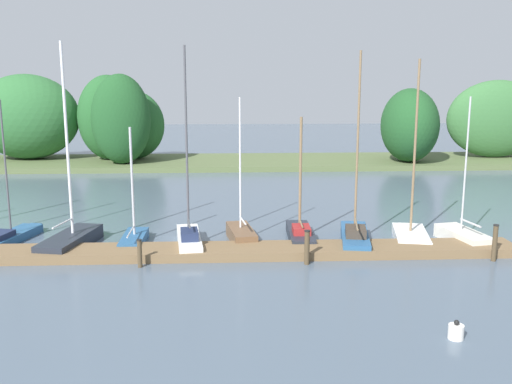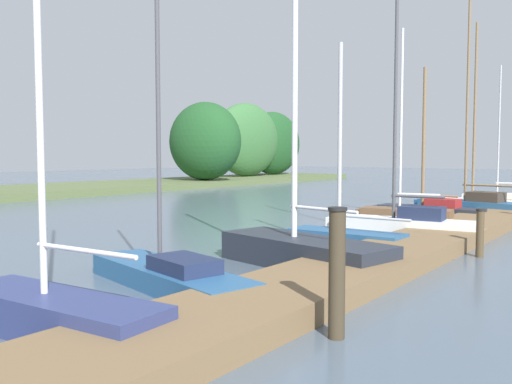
# 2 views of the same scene
# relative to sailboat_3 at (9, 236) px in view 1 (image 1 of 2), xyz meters

# --- Properties ---
(dock_pier) EXTENTS (29.37, 1.80, 0.35)m
(dock_pier) POSITION_rel_sailboat_3_xyz_m (6.18, -2.30, -0.10)
(dock_pier) COLOR brown
(dock_pier) RESTS_ON ground
(far_shore) EXTENTS (71.12, 8.84, 7.22)m
(far_shore) POSITION_rel_sailboat_3_xyz_m (9.80, 22.28, 2.74)
(far_shore) COLOR #56663D
(far_shore) RESTS_ON ground
(sailboat_3) EXTENTS (1.89, 4.25, 6.04)m
(sailboat_3) POSITION_rel_sailboat_3_xyz_m (0.00, 0.00, 0.00)
(sailboat_3) COLOR #285684
(sailboat_3) RESTS_ON ground
(sailboat_4) EXTENTS (1.98, 4.18, 8.33)m
(sailboat_4) POSITION_rel_sailboat_3_xyz_m (2.89, -0.84, 0.16)
(sailboat_4) COLOR #232833
(sailboat_4) RESTS_ON ground
(sailboat_5) EXTENTS (0.93, 3.21, 4.94)m
(sailboat_5) POSITION_rel_sailboat_3_xyz_m (5.39, -0.53, 0.03)
(sailboat_5) COLOR #285684
(sailboat_5) RESTS_ON ground
(sailboat_6) EXTENTS (1.33, 4.13, 8.17)m
(sailboat_6) POSITION_rel_sailboat_3_xyz_m (7.73, -1.07, 0.16)
(sailboat_6) COLOR white
(sailboat_6) RESTS_ON ground
(sailboat_7) EXTENTS (1.33, 2.99, 6.13)m
(sailboat_7) POSITION_rel_sailboat_3_xyz_m (9.90, -0.27, 0.09)
(sailboat_7) COLOR brown
(sailboat_7) RESTS_ON ground
(sailboat_8) EXTENTS (1.07, 3.87, 5.30)m
(sailboat_8) POSITION_rel_sailboat_3_xyz_m (12.47, -0.16, 0.08)
(sailboat_8) COLOR #232833
(sailboat_8) RESTS_ON ground
(sailboat_9) EXTENTS (1.73, 4.31, 7.99)m
(sailboat_9) POSITION_rel_sailboat_3_xyz_m (14.68, -1.01, 0.14)
(sailboat_9) COLOR #285684
(sailboat_9) RESTS_ON ground
(sailboat_10) EXTENTS (1.97, 3.63, 7.68)m
(sailboat_10) POSITION_rel_sailboat_3_xyz_m (17.23, -0.51, 0.08)
(sailboat_10) COLOR white
(sailboat_10) RESTS_ON ground
(sailboat_11) EXTENTS (1.63, 3.22, 6.16)m
(sailboat_11) POSITION_rel_sailboat_3_xyz_m (19.28, -1.01, 0.06)
(sailboat_11) COLOR silver
(sailboat_11) RESTS_ON ground
(mooring_piling_2) EXTENTS (0.19, 0.19, 1.07)m
(mooring_piling_2) POSITION_rel_sailboat_3_xyz_m (6.08, -3.57, 0.27)
(mooring_piling_2) COLOR #4C3D28
(mooring_piling_2) RESTS_ON ground
(mooring_piling_3) EXTENTS (0.23, 0.23, 1.33)m
(mooring_piling_3) POSITION_rel_sailboat_3_xyz_m (12.31, -3.52, 0.40)
(mooring_piling_3) COLOR #4C3D28
(mooring_piling_3) RESTS_ON ground
(mooring_piling_4) EXTENTS (0.21, 0.21, 1.44)m
(mooring_piling_4) POSITION_rel_sailboat_3_xyz_m (19.54, -3.47, 0.46)
(mooring_piling_4) COLOR #4C3D28
(mooring_piling_4) RESTS_ON ground
(channel_buoy_0) EXTENTS (0.42, 0.42, 0.54)m
(channel_buoy_0) POSITION_rel_sailboat_3_xyz_m (15.48, -9.98, -0.06)
(channel_buoy_0) COLOR white
(channel_buoy_0) RESTS_ON ground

